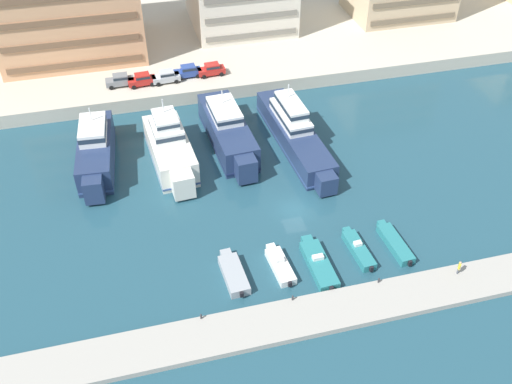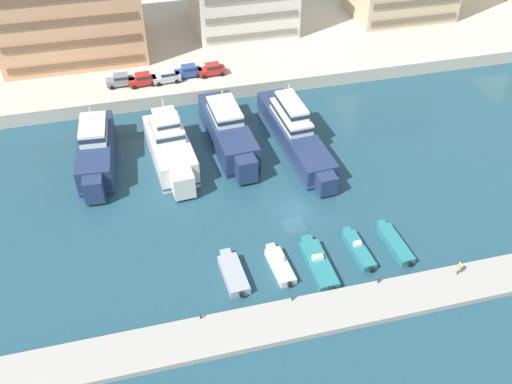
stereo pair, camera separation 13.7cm
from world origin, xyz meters
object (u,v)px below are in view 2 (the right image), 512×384
(motorboat_grey_far_left, at_px, (233,274))
(car_silver_mid_left, at_px, (167,76))
(car_grey_far_left, at_px, (121,80))
(car_red_left, at_px, (143,79))
(motorboat_teal_center_left, at_px, (358,250))
(car_blue_center_left, at_px, (188,71))
(yacht_navy_far_left, at_px, (96,150))
(car_red_center, at_px, (212,69))
(yacht_navy_mid_left, at_px, (228,131))
(pedestrian_near_edge, at_px, (459,267))
(motorboat_teal_center, at_px, (395,243))
(motorboat_white_left, at_px, (280,265))
(yacht_navy_center_left, at_px, (295,131))
(motorboat_teal_mid_left, at_px, (318,263))

(motorboat_grey_far_left, distance_m, car_silver_mid_left, 38.19)
(car_grey_far_left, relative_size, car_red_left, 0.98)
(motorboat_teal_center_left, distance_m, car_blue_center_left, 40.72)
(yacht_navy_far_left, relative_size, motorboat_grey_far_left, 2.57)
(car_red_left, bearing_deg, car_red_center, 3.00)
(yacht_navy_mid_left, bearing_deg, pedestrian_near_edge, -58.58)
(car_blue_center_left, xyz_separation_m, pedestrian_near_edge, (20.35, -44.64, -1.41))
(yacht_navy_mid_left, relative_size, motorboat_teal_center, 2.67)
(car_red_center, bearing_deg, motorboat_white_left, -90.54)
(yacht_navy_mid_left, distance_m, motorboat_white_left, 23.23)
(yacht_navy_far_left, xyz_separation_m, car_grey_far_left, (4.26, 15.73, 0.90))
(car_red_center, bearing_deg, motorboat_teal_center, -72.00)
(yacht_navy_center_left, bearing_deg, pedestrian_near_edge, -71.14)
(car_silver_mid_left, distance_m, car_red_center, 6.96)
(motorboat_teal_center_left, height_order, car_grey_far_left, car_grey_far_left)
(motorboat_teal_center_left, bearing_deg, yacht_navy_center_left, 91.96)
(motorboat_teal_mid_left, bearing_deg, car_grey_far_left, 113.59)
(motorboat_teal_mid_left, height_order, pedestrian_near_edge, pedestrian_near_edge)
(motorboat_grey_far_left, xyz_separation_m, car_blue_center_left, (1.74, 38.92, 2.56))
(motorboat_teal_center, bearing_deg, yacht_navy_mid_left, 120.06)
(motorboat_grey_far_left, relative_size, motorboat_white_left, 1.07)
(car_blue_center_left, height_order, car_red_center, same)
(motorboat_teal_center, bearing_deg, motorboat_grey_far_left, 179.90)
(motorboat_white_left, relative_size, car_silver_mid_left, 1.43)
(pedestrian_near_edge, bearing_deg, motorboat_white_left, 161.65)
(motorboat_teal_mid_left, relative_size, car_grey_far_left, 1.90)
(yacht_navy_mid_left, distance_m, car_grey_far_left, 20.17)
(yacht_navy_mid_left, height_order, car_red_center, yacht_navy_mid_left)
(motorboat_teal_center_left, relative_size, car_red_center, 1.55)
(car_grey_far_left, xyz_separation_m, car_red_center, (13.65, -0.07, 0.00))
(yacht_navy_center_left, distance_m, car_silver_mid_left, 22.49)
(yacht_navy_center_left, distance_m, motorboat_teal_center, 21.65)
(motorboat_teal_center_left, xyz_separation_m, car_blue_center_left, (-11.94, 38.84, 2.58))
(motorboat_teal_center, relative_size, car_grey_far_left, 1.66)
(car_red_center, bearing_deg, motorboat_teal_center_left, -77.74)
(car_red_left, bearing_deg, car_silver_mid_left, -0.06)
(car_red_left, bearing_deg, yacht_navy_center_left, -43.24)
(motorboat_teal_center_left, bearing_deg, car_red_center, 102.26)
(car_red_left, relative_size, car_silver_mid_left, 1.00)
(car_grey_far_left, xyz_separation_m, car_red_left, (3.15, -0.62, 0.00))
(yacht_navy_center_left, height_order, motorboat_teal_mid_left, yacht_navy_center_left)
(motorboat_white_left, bearing_deg, car_red_center, 89.46)
(motorboat_grey_far_left, bearing_deg, yacht_navy_center_left, 58.31)
(yacht_navy_far_left, height_order, car_red_left, yacht_navy_far_left)
(car_red_left, relative_size, car_blue_center_left, 1.00)
(motorboat_teal_center, height_order, pedestrian_near_edge, pedestrian_near_edge)
(car_red_left, height_order, car_silver_mid_left, same)
(yacht_navy_far_left, xyz_separation_m, car_red_center, (17.92, 15.66, 0.90))
(car_silver_mid_left, xyz_separation_m, car_blue_center_left, (3.37, 0.85, 0.00))
(motorboat_teal_center_left, distance_m, car_red_left, 42.51)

